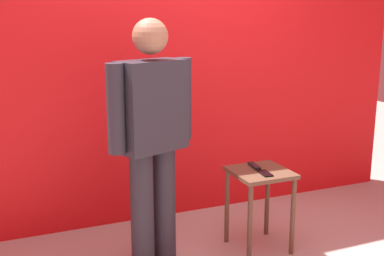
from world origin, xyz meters
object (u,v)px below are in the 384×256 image
at_px(standing_person, 152,133).
at_px(side_table, 260,187).
at_px(tv_remote, 254,166).
at_px(cell_phone, 265,173).

bearing_deg(standing_person, side_table, -4.32).
bearing_deg(tv_remote, standing_person, -170.80).
relative_size(standing_person, side_table, 2.78).
relative_size(side_table, tv_remote, 3.69).
distance_m(side_table, tv_remote, 0.16).
height_order(standing_person, tv_remote, standing_person).
bearing_deg(side_table, tv_remote, 91.74).
xyz_separation_m(side_table, cell_phone, (-0.01, -0.09, 0.13)).
bearing_deg(tv_remote, cell_phone, -85.14).
distance_m(standing_person, cell_phone, 0.89).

